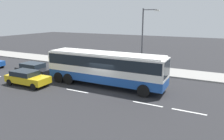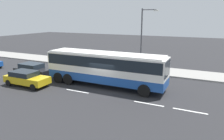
{
  "view_description": "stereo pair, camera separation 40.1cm",
  "coord_description": "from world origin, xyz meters",
  "px_view_note": "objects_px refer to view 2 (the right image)",
  "views": [
    {
      "loc": [
        9.15,
        -16.5,
        6.55
      ],
      "look_at": [
        0.25,
        1.25,
        1.56
      ],
      "focal_mm": 33.66,
      "sensor_mm": 36.0,
      "label": 1
    },
    {
      "loc": [
        8.79,
        -16.67,
        6.55
      ],
      "look_at": [
        0.25,
        1.25,
        1.56
      ],
      "focal_mm": 33.66,
      "sensor_mm": 36.0,
      "label": 2
    }
  ],
  "objects_px": {
    "coach_bus": "(105,65)",
    "car_black_sedan": "(33,69)",
    "pedestrian_near_curb": "(120,62)",
    "car_yellow_taxi": "(26,78)",
    "street_lamp": "(143,36)"
  },
  "relations": [
    {
      "from": "car_yellow_taxi",
      "to": "street_lamp",
      "type": "bearing_deg",
      "value": 47.13
    },
    {
      "from": "car_yellow_taxi",
      "to": "car_black_sedan",
      "type": "distance_m",
      "value": 3.77
    },
    {
      "from": "coach_bus",
      "to": "street_lamp",
      "type": "xyz_separation_m",
      "value": [
        1.74,
        6.4,
        2.35
      ]
    },
    {
      "from": "coach_bus",
      "to": "pedestrian_near_curb",
      "type": "relative_size",
      "value": 7.04
    },
    {
      "from": "car_yellow_taxi",
      "to": "car_black_sedan",
      "type": "height_order",
      "value": "car_yellow_taxi"
    },
    {
      "from": "car_black_sedan",
      "to": "pedestrian_near_curb",
      "type": "bearing_deg",
      "value": 40.3
    },
    {
      "from": "car_yellow_taxi",
      "to": "street_lamp",
      "type": "relative_size",
      "value": 0.61
    },
    {
      "from": "coach_bus",
      "to": "car_black_sedan",
      "type": "distance_m",
      "value": 9.33
    },
    {
      "from": "car_black_sedan",
      "to": "car_yellow_taxi",
      "type": "bearing_deg",
      "value": -52.4
    },
    {
      "from": "coach_bus",
      "to": "car_yellow_taxi",
      "type": "xyz_separation_m",
      "value": [
        -6.99,
        -3.27,
        -1.27
      ]
    },
    {
      "from": "coach_bus",
      "to": "car_yellow_taxi",
      "type": "relative_size",
      "value": 2.64
    },
    {
      "from": "pedestrian_near_curb",
      "to": "car_yellow_taxi",
      "type": "bearing_deg",
      "value": 92.9
    },
    {
      "from": "coach_bus",
      "to": "street_lamp",
      "type": "relative_size",
      "value": 1.61
    },
    {
      "from": "coach_bus",
      "to": "car_yellow_taxi",
      "type": "distance_m",
      "value": 7.82
    },
    {
      "from": "coach_bus",
      "to": "car_yellow_taxi",
      "type": "height_order",
      "value": "coach_bus"
    }
  ]
}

